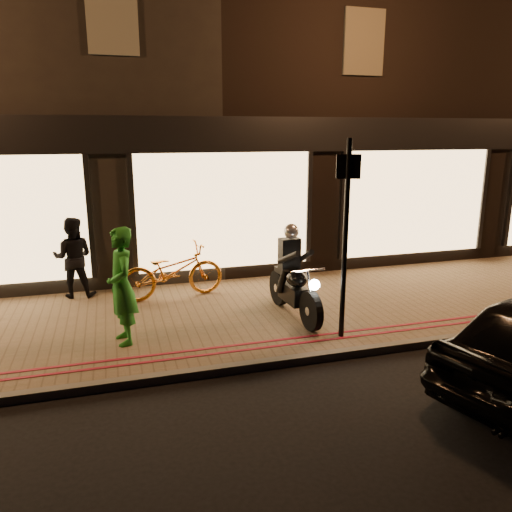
{
  "coord_description": "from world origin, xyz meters",
  "views": [
    {
      "loc": [
        -2.26,
        -6.02,
        3.21
      ],
      "look_at": [
        0.12,
        2.06,
        1.1
      ],
      "focal_mm": 35.0,
      "sensor_mm": 36.0,
      "label": 1
    }
  ],
  "objects_px": {
    "sign_post": "(346,230)",
    "bicycle_gold": "(172,271)",
    "motorcycle": "(293,281)",
    "person_green": "(122,286)"
  },
  "relations": [
    {
      "from": "motorcycle",
      "to": "person_green",
      "type": "distance_m",
      "value": 2.85
    },
    {
      "from": "motorcycle",
      "to": "bicycle_gold",
      "type": "bearing_deg",
      "value": 135.84
    },
    {
      "from": "motorcycle",
      "to": "bicycle_gold",
      "type": "height_order",
      "value": "motorcycle"
    },
    {
      "from": "motorcycle",
      "to": "person_green",
      "type": "bearing_deg",
      "value": -177.32
    },
    {
      "from": "sign_post",
      "to": "person_green",
      "type": "bearing_deg",
      "value": 167.56
    },
    {
      "from": "sign_post",
      "to": "bicycle_gold",
      "type": "height_order",
      "value": "sign_post"
    },
    {
      "from": "sign_post",
      "to": "bicycle_gold",
      "type": "xyz_separation_m",
      "value": [
        -2.27,
        2.61,
        -1.16
      ]
    },
    {
      "from": "motorcycle",
      "to": "sign_post",
      "type": "relative_size",
      "value": 0.65
    },
    {
      "from": "motorcycle",
      "to": "sign_post",
      "type": "distance_m",
      "value": 1.55
    },
    {
      "from": "bicycle_gold",
      "to": "person_green",
      "type": "distance_m",
      "value": 2.16
    }
  ]
}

